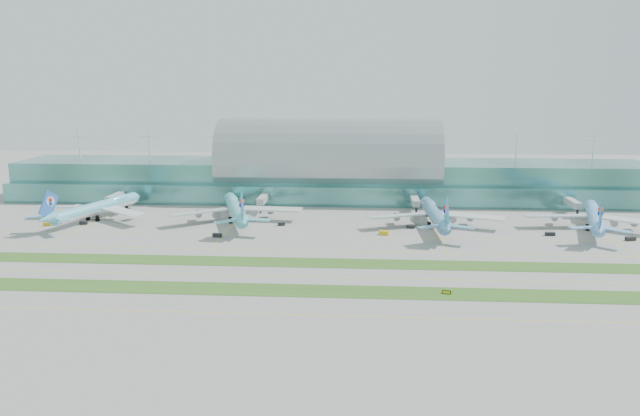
# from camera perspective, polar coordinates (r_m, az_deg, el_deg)

# --- Properties ---
(ground) EXTENTS (700.00, 700.00, 0.00)m
(ground) POSITION_cam_1_polar(r_m,az_deg,el_deg) (217.97, -0.97, -5.18)
(ground) COLOR gray
(ground) RESTS_ON ground
(terminal) EXTENTS (340.00, 69.10, 36.00)m
(terminal) POSITION_cam_1_polar(r_m,az_deg,el_deg) (340.80, 0.83, 3.31)
(terminal) COLOR #3D7A75
(terminal) RESTS_ON ground
(grass_strip_near) EXTENTS (420.00, 12.00, 0.08)m
(grass_strip_near) POSITION_cam_1_polar(r_m,az_deg,el_deg) (191.40, -1.68, -7.56)
(grass_strip_near) COLOR #2D591E
(grass_strip_near) RESTS_ON ground
(grass_strip_far) EXTENTS (420.00, 12.00, 0.08)m
(grass_strip_far) POSITION_cam_1_polar(r_m,az_deg,el_deg) (219.87, -0.93, -5.02)
(grass_strip_far) COLOR #2D591E
(grass_strip_far) RESTS_ON ground
(taxiline_a) EXTENTS (420.00, 0.35, 0.01)m
(taxiline_a) POSITION_cam_1_polar(r_m,az_deg,el_deg) (172.72, -2.32, -9.72)
(taxiline_a) COLOR yellow
(taxiline_a) RESTS_ON ground
(taxiline_b) EXTENTS (420.00, 0.35, 0.01)m
(taxiline_b) POSITION_cam_1_polar(r_m,az_deg,el_deg) (204.64, -1.30, -6.30)
(taxiline_b) COLOR yellow
(taxiline_b) RESTS_ON ground
(taxiline_c) EXTENTS (420.00, 0.35, 0.01)m
(taxiline_c) POSITION_cam_1_polar(r_m,az_deg,el_deg) (235.22, -0.60, -3.93)
(taxiline_c) COLOR yellow
(taxiline_c) RESTS_ON ground
(taxiline_d) EXTENTS (420.00, 0.35, 0.01)m
(taxiline_d) POSITION_cam_1_polar(r_m,az_deg,el_deg) (256.44, -0.22, -2.63)
(taxiline_d) COLOR yellow
(taxiline_d) RESTS_ON ground
(airliner_a) EXTENTS (57.04, 66.06, 18.56)m
(airliner_a) POSITION_cam_1_polar(r_m,az_deg,el_deg) (306.00, -19.66, 0.10)
(airliner_a) COLOR #63C0DA
(airliner_a) RESTS_ON ground
(airliner_b) EXTENTS (58.50, 67.79, 19.08)m
(airliner_b) POSITION_cam_1_polar(r_m,az_deg,el_deg) (286.85, -7.75, -0.02)
(airliner_b) COLOR #5FC7D2
(airliner_b) RESTS_ON ground
(airliner_c) EXTENTS (59.96, 68.03, 18.73)m
(airliner_c) POSITION_cam_1_polar(r_m,az_deg,el_deg) (278.07, 10.42, -0.49)
(airliner_c) COLOR #5A98C6
(airliner_c) RESTS_ON ground
(airliner_d) EXTENTS (56.50, 65.43, 18.39)m
(airliner_d) POSITION_cam_1_polar(r_m,az_deg,el_deg) (293.40, 23.80, -0.69)
(airliner_d) COLOR #6FB1F5
(airliner_d) RESTS_ON ground
(gse_a) EXTENTS (3.55, 2.27, 1.41)m
(gse_a) POSITION_cam_1_polar(r_m,az_deg,el_deg) (301.03, -23.66, -1.36)
(gse_a) COLOR #DD9E0D
(gse_a) RESTS_ON ground
(gse_b) EXTENTS (3.54, 2.08, 1.43)m
(gse_b) POSITION_cam_1_polar(r_m,az_deg,el_deg) (297.48, -20.80, -1.28)
(gse_b) COLOR black
(gse_b) RESTS_ON ground
(gse_c) EXTENTS (3.97, 2.58, 1.54)m
(gse_c) POSITION_cam_1_polar(r_m,az_deg,el_deg) (259.04, -9.39, -2.47)
(gse_c) COLOR black
(gse_c) RESTS_ON ground
(gse_d) EXTENTS (3.39, 2.27, 1.46)m
(gse_d) POSITION_cam_1_polar(r_m,az_deg,el_deg) (276.50, -3.55, -1.46)
(gse_d) COLOR black
(gse_d) RESTS_ON ground
(gse_e) EXTENTS (4.38, 3.02, 1.68)m
(gse_e) POSITION_cam_1_polar(r_m,az_deg,el_deg) (260.97, 5.90, -2.26)
(gse_e) COLOR yellow
(gse_e) RESTS_ON ground
(gse_f) EXTENTS (3.76, 2.09, 1.31)m
(gse_f) POSITION_cam_1_polar(r_m,az_deg,el_deg) (273.85, 8.27, -1.70)
(gse_f) COLOR black
(gse_f) RESTS_ON ground
(gse_g) EXTENTS (3.91, 2.06, 1.35)m
(gse_g) POSITION_cam_1_polar(r_m,az_deg,el_deg) (275.26, 20.30, -2.23)
(gse_g) COLOR black
(gse_g) RESTS_ON ground
(gse_h) EXTENTS (4.33, 3.09, 1.55)m
(gse_h) POSITION_cam_1_polar(r_m,az_deg,el_deg) (279.40, 26.52, -2.52)
(gse_h) COLOR black
(gse_h) RESTS_ON ground
(taxiway_sign_east) EXTENTS (2.66, 1.17, 1.15)m
(taxiway_sign_east) POSITION_cam_1_polar(r_m,az_deg,el_deg) (192.13, 11.50, -7.55)
(taxiway_sign_east) COLOR black
(taxiway_sign_east) RESTS_ON ground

